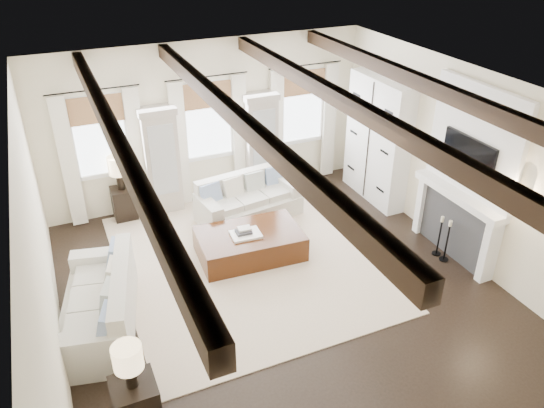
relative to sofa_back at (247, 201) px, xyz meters
name	(u,v)px	position (x,y,z in m)	size (l,w,h in m)	color
ground	(288,300)	(-0.36, -2.61, -0.34)	(7.50, 7.50, 0.00)	black
room_shell	(309,158)	(0.39, -1.72, 1.55)	(6.54, 7.54, 3.22)	white
area_rug	(244,261)	(-0.61, -1.39, -0.33)	(4.07, 4.75, 0.02)	beige
sofa_back	(247,201)	(0.00, 0.00, 0.00)	(2.06, 1.15, 0.84)	silver
sofa_left	(103,306)	(-3.01, -2.08, 0.03)	(1.41, 2.29, 0.91)	silver
ottoman	(250,244)	(-0.45, -1.26, -0.10)	(1.75, 1.10, 0.46)	black
tray	(246,234)	(-0.54, -1.31, 0.15)	(0.50, 0.38, 0.04)	white
book_lower	(244,232)	(-0.57, -1.29, 0.19)	(0.26, 0.20, 0.04)	#262628
book_upper	(244,228)	(-0.54, -1.24, 0.22)	(0.22, 0.17, 0.03)	beige
side_table_front	(135,401)	(-2.91, -3.83, -0.08)	(0.52, 0.52, 0.52)	black
lamp_front	(128,360)	(-2.91, -3.83, 0.58)	(0.34, 0.34, 0.59)	black
side_table_back	(124,203)	(-2.19, 0.90, -0.02)	(0.42, 0.42, 0.64)	black
lamp_back	(118,167)	(-2.19, 0.90, 0.75)	(0.38, 0.38, 0.66)	black
candlestick_near	(446,244)	(2.54, -2.74, -0.01)	(0.16, 0.16, 0.78)	black
candlestick_far	(439,239)	(2.54, -2.54, -0.02)	(0.15, 0.15, 0.75)	black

